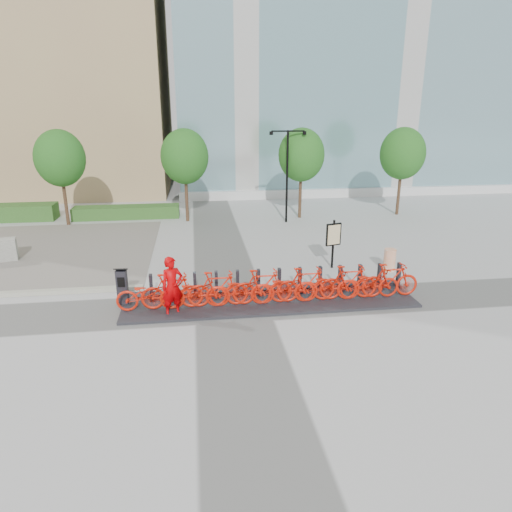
{
  "coord_description": "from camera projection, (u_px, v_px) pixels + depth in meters",
  "views": [
    {
      "loc": [
        -1.04,
        -13.54,
        6.18
      ],
      "look_at": [
        1.0,
        1.5,
        1.2
      ],
      "focal_mm": 32.0,
      "sensor_mm": 36.0,
      "label": 1
    }
  ],
  "objects": [
    {
      "name": "bike_7",
      "position": [
        306.0,
        284.0,
        14.87
      ],
      "size": [
        1.95,
        0.55,
        1.17
      ],
      "primitive_type": "imported",
      "rotation": [
        0.0,
        0.0,
        1.57
      ],
      "color": "red",
      "rests_on": "dock_pad"
    },
    {
      "name": "bike_1",
      "position": [
        172.0,
        291.0,
        14.31
      ],
      "size": [
        1.95,
        0.55,
        1.17
      ],
      "primitive_type": "imported",
      "rotation": [
        0.0,
        0.0,
        1.57
      ],
      "color": "red",
      "rests_on": "dock_pad"
    },
    {
      "name": "tree_1",
      "position": [
        185.0,
        157.0,
        24.8
      ],
      "size": [
        2.6,
        2.6,
        5.1
      ],
      "color": "brown",
      "rests_on": "ground"
    },
    {
      "name": "bike_2",
      "position": [
        195.0,
        292.0,
        14.42
      ],
      "size": [
        2.01,
        0.7,
        1.06
      ],
      "primitive_type": "imported",
      "rotation": [
        0.0,
        0.0,
        1.57
      ],
      "color": "red",
      "rests_on": "dock_pad"
    },
    {
      "name": "bike_6",
      "position": [
        284.0,
        287.0,
        14.79
      ],
      "size": [
        2.01,
        0.7,
        1.06
      ],
      "primitive_type": "imported",
      "rotation": [
        0.0,
        0.0,
        1.57
      ],
      "color": "red",
      "rests_on": "dock_pad"
    },
    {
      "name": "tree_0",
      "position": [
        60.0,
        158.0,
        23.97
      ],
      "size": [
        2.6,
        2.6,
        5.1
      ],
      "color": "brown",
      "rests_on": "ground"
    },
    {
      "name": "tree_3",
      "position": [
        403.0,
        154.0,
        26.39
      ],
      "size": [
        2.6,
        2.6,
        5.1
      ],
      "color": "brown",
      "rests_on": "ground"
    },
    {
      "name": "bike_8",
      "position": [
        327.0,
        285.0,
        14.98
      ],
      "size": [
        2.01,
        0.7,
        1.06
      ],
      "primitive_type": "imported",
      "rotation": [
        0.0,
        0.0,
        1.57
      ],
      "color": "red",
      "rests_on": "dock_pad"
    },
    {
      "name": "ground",
      "position": [
        232.0,
        307.0,
        14.81
      ],
      "size": [
        120.0,
        120.0,
        0.0
      ],
      "primitive_type": "plane",
      "color": "#B1B2B0"
    },
    {
      "name": "map_sign",
      "position": [
        334.0,
        236.0,
        17.99
      ],
      "size": [
        0.64,
        0.27,
        1.97
      ],
      "rotation": [
        0.0,
        0.0,
        0.28
      ],
      "color": "black",
      "rests_on": "ground"
    },
    {
      "name": "glass_building",
      "position": [
        373.0,
        32.0,
        37.33
      ],
      "size": [
        32.0,
        16.0,
        24.0
      ],
      "primitive_type": "cube",
      "color": "#5898A3",
      "rests_on": "ground"
    },
    {
      "name": "construction_barrel",
      "position": [
        390.0,
        260.0,
        17.92
      ],
      "size": [
        0.52,
        0.52,
        0.89
      ],
      "primitive_type": "cylinder",
      "rotation": [
        0.0,
        0.0,
        -0.14
      ],
      "color": "#FF5F0D",
      "rests_on": "ground"
    },
    {
      "name": "bike_10",
      "position": [
        369.0,
        283.0,
        15.16
      ],
      "size": [
        2.01,
        0.7,
        1.06
      ],
      "primitive_type": "imported",
      "rotation": [
        0.0,
        0.0,
        1.57
      ],
      "color": "red",
      "rests_on": "dock_pad"
    },
    {
      "name": "kiosk",
      "position": [
        122.0,
        286.0,
        14.64
      ],
      "size": [
        0.41,
        0.36,
        1.27
      ],
      "rotation": [
        0.0,
        0.0,
        -0.08
      ],
      "color": "black",
      "rests_on": "dock_pad"
    },
    {
      "name": "bike_9",
      "position": [
        349.0,
        282.0,
        15.05
      ],
      "size": [
        1.95,
        0.55,
        1.17
      ],
      "primitive_type": "imported",
      "rotation": [
        0.0,
        0.0,
        1.57
      ],
      "color": "red",
      "rests_on": "dock_pad"
    },
    {
      "name": "dock_rail_posts",
      "position": [
        280.0,
        281.0,
        15.6
      ],
      "size": [
        8.74,
        0.5,
        0.85
      ],
      "primitive_type": null,
      "color": "black",
      "rests_on": "dock_pad"
    },
    {
      "name": "hedge_b",
      "position": [
        127.0,
        212.0,
        26.49
      ],
      "size": [
        6.0,
        1.2,
        0.7
      ],
      "primitive_type": "cube",
      "color": "#1D4B11",
      "rests_on": "ground"
    },
    {
      "name": "streetlamp",
      "position": [
        287.0,
        166.0,
        24.7
      ],
      "size": [
        2.0,
        0.2,
        5.0
      ],
      "color": "black",
      "rests_on": "ground"
    },
    {
      "name": "bike_5",
      "position": [
        262.0,
        287.0,
        14.68
      ],
      "size": [
        1.95,
        0.55,
        1.17
      ],
      "primitive_type": "imported",
      "rotation": [
        0.0,
        0.0,
        1.57
      ],
      "color": "red",
      "rests_on": "dock_pad"
    },
    {
      "name": "dock_pad",
      "position": [
        270.0,
        300.0,
        15.25
      ],
      "size": [
        9.6,
        2.4,
        0.08
      ],
      "primitive_type": "cube",
      "color": "#28282E",
      "rests_on": "ground"
    },
    {
      "name": "bike_3",
      "position": [
        218.0,
        289.0,
        14.5
      ],
      "size": [
        1.95,
        0.55,
        1.17
      ],
      "primitive_type": "imported",
      "rotation": [
        0.0,
        0.0,
        1.57
      ],
      "color": "red",
      "rests_on": "dock_pad"
    },
    {
      "name": "tree_2",
      "position": [
        301.0,
        155.0,
        25.63
      ],
      "size": [
        2.6,
        2.6,
        5.1
      ],
      "color": "brown",
      "rests_on": "ground"
    },
    {
      "name": "bike_11",
      "position": [
        390.0,
        280.0,
        15.23
      ],
      "size": [
        1.95,
        0.55,
        1.17
      ],
      "primitive_type": "imported",
      "rotation": [
        0.0,
        0.0,
        1.57
      ],
      "color": "red",
      "rests_on": "dock_pad"
    },
    {
      "name": "worker_red",
      "position": [
        172.0,
        287.0,
        13.92
      ],
      "size": [
        0.82,
        0.7,
        1.9
      ],
      "primitive_type": "imported",
      "rotation": [
        0.0,
        0.0,
        0.43
      ],
      "color": "#C00004",
      "rests_on": "ground"
    },
    {
      "name": "bike_4",
      "position": [
        240.0,
        289.0,
        14.61
      ],
      "size": [
        2.01,
        0.7,
        1.06
      ],
      "primitive_type": "imported",
      "rotation": [
        0.0,
        0.0,
        1.57
      ],
      "color": "red",
      "rests_on": "dock_pad"
    },
    {
      "name": "bike_0",
      "position": [
        149.0,
        294.0,
        14.24
      ],
      "size": [
        2.01,
        0.7,
        1.06
      ],
      "primitive_type": "imported",
      "rotation": [
        0.0,
        0.0,
        1.57
      ],
      "color": "red",
      "rests_on": "dock_pad"
    }
  ]
}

